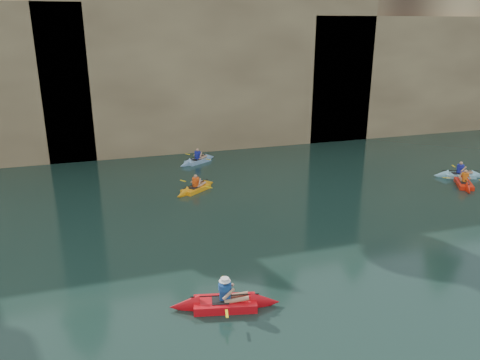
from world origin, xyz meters
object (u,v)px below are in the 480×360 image
object	(u,v)px
kayaker_red_far	(464,183)
main_kayaker	(225,303)
kayaker_orange	(196,188)
kayaker_ltblue_near	(459,175)

from	to	relation	value
kayaker_red_far	main_kayaker	bearing A→B (deg)	145.59
main_kayaker	kayaker_red_far	xyz separation A→B (m)	(16.46, 7.61, -0.03)
kayaker_orange	kayaker_red_far	size ratio (longest dim) A/B	0.92
kayaker_ltblue_near	kayaker_orange	bearing A→B (deg)	-169.22
main_kayaker	kayaker_orange	world-z (taller)	main_kayaker
main_kayaker	kayaker_orange	distance (m)	11.54
kayaker_orange	kayaker_ltblue_near	xyz separation A→B (m)	(15.79, -2.44, 0.01)
kayaker_red_far	kayaker_ltblue_near	bearing A→B (deg)	-2.40
kayaker_ltblue_near	kayaker_red_far	world-z (taller)	kayaker_ltblue_near
main_kayaker	kayaker_red_far	distance (m)	18.14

